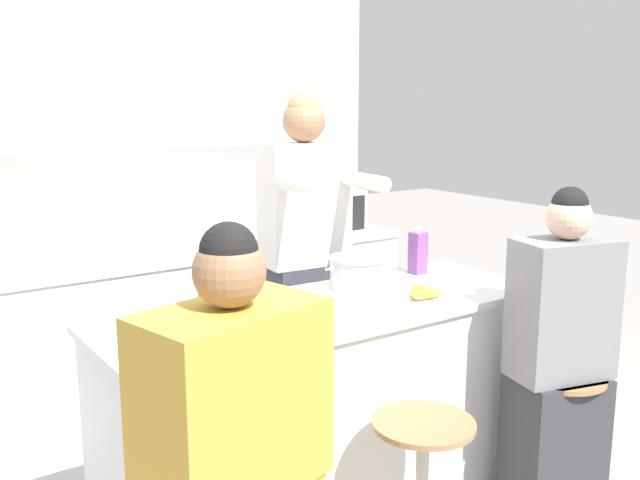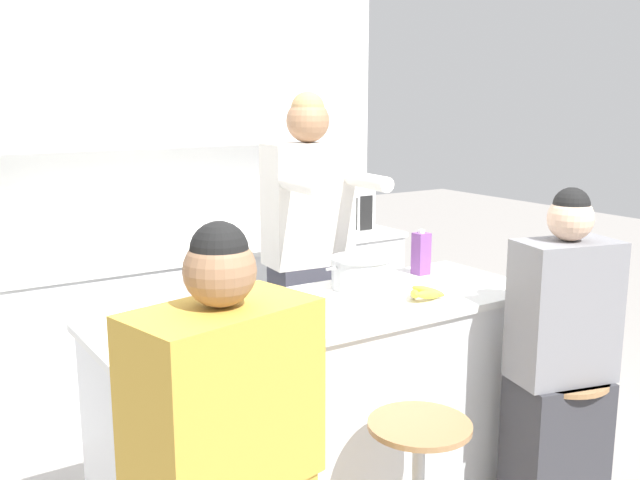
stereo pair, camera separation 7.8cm
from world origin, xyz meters
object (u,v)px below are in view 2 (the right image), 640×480
kitchen_island (329,414)px  person_cooking (309,275)px  cooking_pot (360,273)px  banana_bunch (424,293)px  person_seated_near (559,383)px  bar_stool_rightmost (558,450)px  juice_carton (421,253)px  fruit_bowl (206,335)px  coffee_cup_near (241,315)px  microwave (327,212)px

kitchen_island → person_cooking: (0.30, 0.62, 0.41)m
cooking_pot → banana_bunch: bearing=-69.6°
cooking_pot → person_seated_near: bearing=-56.5°
kitchen_island → bar_stool_rightmost: bearing=-36.6°
cooking_pot → banana_bunch: size_ratio=1.84×
bar_stool_rightmost → juice_carton: juice_carton is taller
person_cooking → fruit_bowl: size_ratio=7.78×
person_seated_near → cooking_pot: person_seated_near is taller
bar_stool_rightmost → banana_bunch: (-0.38, 0.40, 0.61)m
fruit_bowl → banana_bunch: (0.95, 0.02, -0.01)m
person_cooking → banana_bunch: size_ratio=9.40×
kitchen_island → juice_carton: 0.87m
person_seated_near → coffee_cup_near: size_ratio=13.21×
person_seated_near → juice_carton: 0.84m
banana_bunch → fruit_bowl: bearing=-178.8°
bar_stool_rightmost → juice_carton: bearing=98.0°
cooking_pot → juice_carton: 0.39m
person_cooking → coffee_cup_near: 1.00m
banana_bunch → bar_stool_rightmost: bearing=-46.7°
coffee_cup_near → juice_carton: juice_carton is taller
bar_stool_rightmost → person_seated_near: bearing=-169.8°
person_cooking → person_seated_near: bearing=-65.5°
juice_carton → microwave: microwave is taller
fruit_bowl → banana_bunch: size_ratio=1.21×
fruit_bowl → juice_carton: 1.28m
person_seated_near → banana_bunch: (-0.35, 0.41, 0.32)m
kitchen_island → juice_carton: size_ratio=8.84×
fruit_bowl → microwave: bearing=46.3°
fruit_bowl → coffee_cup_near: bearing=29.1°
banana_bunch → juice_carton: bearing=50.7°
person_seated_near → cooking_pot: bearing=137.9°
bar_stool_rightmost → microwave: microwave is taller
bar_stool_rightmost → coffee_cup_near: (-1.16, 0.48, 0.64)m
coffee_cup_near → banana_bunch: (0.78, -0.08, -0.02)m
banana_bunch → microwave: 1.75m
cooking_pot → bar_stool_rightmost: bearing=-54.8°
person_seated_near → microwave: person_seated_near is taller
cooking_pot → banana_bunch: (0.11, -0.29, -0.04)m
kitchen_island → banana_bunch: bearing=-22.2°
coffee_cup_near → cooking_pot: bearing=17.3°
person_cooking → juice_carton: size_ratio=8.44×
fruit_bowl → coffee_cup_near: (0.18, 0.10, 0.01)m
fruit_bowl → person_seated_near: bearing=-16.5°
coffee_cup_near → juice_carton: bearing=13.7°
bar_stool_rightmost → cooking_pot: size_ratio=1.91×
coffee_cup_near → person_cooking: bearing=44.0°
kitchen_island → microwave: 1.86m
coffee_cup_near → banana_bunch: 0.78m
coffee_cup_near → juice_carton: 1.08m
microwave → person_seated_near: bearing=-97.5°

